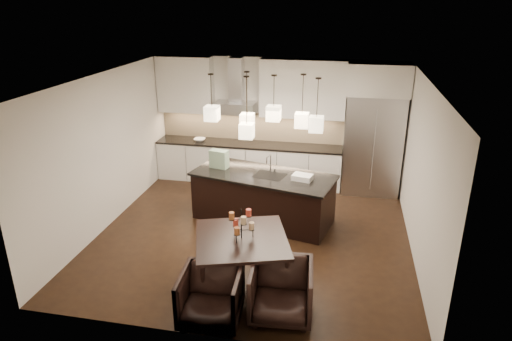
% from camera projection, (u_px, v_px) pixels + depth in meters
% --- Properties ---
extents(floor, '(5.50, 5.50, 0.02)m').
position_uv_depth(floor, '(254.00, 234.00, 8.32)').
color(floor, black).
rests_on(floor, ground).
extents(ceiling, '(5.50, 5.50, 0.02)m').
position_uv_depth(ceiling, '(254.00, 78.00, 7.31)').
color(ceiling, white).
rests_on(ceiling, wall_back).
extents(wall_back, '(5.50, 0.02, 2.80)m').
position_uv_depth(wall_back, '(278.00, 121.00, 10.34)').
color(wall_back, silver).
rests_on(wall_back, ground).
extents(wall_front, '(5.50, 0.02, 2.80)m').
position_uv_depth(wall_front, '(206.00, 240.00, 5.29)').
color(wall_front, silver).
rests_on(wall_front, ground).
extents(wall_left, '(0.02, 5.50, 2.80)m').
position_uv_depth(wall_left, '(106.00, 151.00, 8.32)').
color(wall_left, silver).
rests_on(wall_left, ground).
extents(wall_right, '(0.02, 5.50, 2.80)m').
position_uv_depth(wall_right, '(422.00, 173.00, 7.31)').
color(wall_right, silver).
rests_on(wall_right, ground).
extents(refrigerator, '(1.20, 0.72, 2.15)m').
position_uv_depth(refrigerator, '(372.00, 145.00, 9.72)').
color(refrigerator, '#B7B7BA').
rests_on(refrigerator, floor).
extents(fridge_panel, '(1.26, 0.72, 0.65)m').
position_uv_depth(fridge_panel, '(379.00, 79.00, 9.22)').
color(fridge_panel, silver).
rests_on(fridge_panel, refrigerator).
extents(lower_cabinets, '(4.21, 0.62, 0.88)m').
position_uv_depth(lower_cabinets, '(248.00, 163.00, 10.50)').
color(lower_cabinets, silver).
rests_on(lower_cabinets, floor).
extents(countertop, '(4.21, 0.66, 0.04)m').
position_uv_depth(countertop, '(248.00, 144.00, 10.33)').
color(countertop, black).
rests_on(countertop, lower_cabinets).
extents(backsplash, '(4.21, 0.02, 0.63)m').
position_uv_depth(backsplash, '(251.00, 126.00, 10.48)').
color(backsplash, beige).
rests_on(backsplash, countertop).
extents(upper_cab_left, '(1.25, 0.35, 1.25)m').
position_uv_depth(upper_cab_left, '(185.00, 85.00, 10.27)').
color(upper_cab_left, silver).
rests_on(upper_cab_left, wall_back).
extents(upper_cab_right, '(1.85, 0.35, 1.25)m').
position_uv_depth(upper_cab_right, '(303.00, 89.00, 9.78)').
color(upper_cab_right, silver).
rests_on(upper_cab_right, wall_back).
extents(hood_canopy, '(0.90, 0.52, 0.24)m').
position_uv_depth(hood_canopy, '(235.00, 108.00, 10.14)').
color(hood_canopy, '#B7B7BA').
rests_on(hood_canopy, wall_back).
extents(hood_chimney, '(0.30, 0.28, 0.96)m').
position_uv_depth(hood_chimney, '(236.00, 80.00, 10.02)').
color(hood_chimney, '#B7B7BA').
rests_on(hood_chimney, hood_canopy).
extents(fruit_bowl, '(0.27, 0.27, 0.06)m').
position_uv_depth(fruit_bowl, '(200.00, 140.00, 10.47)').
color(fruit_bowl, silver).
rests_on(fruit_bowl, countertop).
extents(island_body, '(2.72, 1.57, 0.90)m').
position_uv_depth(island_body, '(263.00, 198.00, 8.67)').
color(island_body, black).
rests_on(island_body, floor).
extents(island_top, '(2.82, 1.67, 0.04)m').
position_uv_depth(island_top, '(263.00, 175.00, 8.50)').
color(island_top, black).
rests_on(island_top, island_body).
extents(faucet, '(0.15, 0.26, 0.39)m').
position_uv_depth(faucet, '(271.00, 163.00, 8.47)').
color(faucet, silver).
rests_on(faucet, island_top).
extents(tote_bag, '(0.38, 0.26, 0.35)m').
position_uv_depth(tote_bag, '(219.00, 159.00, 8.76)').
color(tote_bag, '#1C5B2A').
rests_on(tote_bag, island_top).
extents(food_container, '(0.39, 0.32, 0.10)m').
position_uv_depth(food_container, '(302.00, 177.00, 8.21)').
color(food_container, silver).
rests_on(food_container, island_top).
extents(dining_table, '(1.64, 1.64, 0.78)m').
position_uv_depth(dining_table, '(242.00, 261.00, 6.73)').
color(dining_table, black).
rests_on(dining_table, floor).
extents(candelabra, '(0.47, 0.47, 0.46)m').
position_uv_depth(candelabra, '(241.00, 224.00, 6.50)').
color(candelabra, black).
rests_on(candelabra, dining_table).
extents(candle_a, '(0.10, 0.10, 0.10)m').
position_uv_depth(candle_a, '(251.00, 226.00, 6.53)').
color(candle_a, '#DCB486').
rests_on(candle_a, candelabra).
extents(candle_b, '(0.10, 0.10, 0.10)m').
position_uv_depth(candle_b, '(236.00, 223.00, 6.63)').
color(candle_b, '#CC3F2D').
rests_on(candle_b, candelabra).
extents(candle_c, '(0.10, 0.10, 0.10)m').
position_uv_depth(candle_c, '(237.00, 231.00, 6.40)').
color(candle_c, '#AE5E2F').
rests_on(candle_c, candelabra).
extents(candle_d, '(0.10, 0.10, 0.10)m').
position_uv_depth(candle_d, '(249.00, 213.00, 6.56)').
color(candle_d, '#CC3F2D').
rests_on(candle_d, candelabra).
extents(candle_e, '(0.10, 0.10, 0.10)m').
position_uv_depth(candle_e, '(232.00, 216.00, 6.46)').
color(candle_e, '#AE5E2F').
rests_on(candle_e, candelabra).
extents(candle_f, '(0.10, 0.10, 0.10)m').
position_uv_depth(candle_f, '(244.00, 220.00, 6.34)').
color(candle_f, '#DCB486').
rests_on(candle_f, candelabra).
extents(armchair_left, '(0.84, 0.86, 0.74)m').
position_uv_depth(armchair_left, '(211.00, 297.00, 5.96)').
color(armchair_left, black).
rests_on(armchair_left, floor).
extents(armchair_right, '(0.89, 0.91, 0.77)m').
position_uv_depth(armchair_right, '(281.00, 291.00, 6.05)').
color(armchair_right, black).
rests_on(armchair_right, floor).
extents(pendant_a, '(0.24, 0.24, 0.26)m').
position_uv_depth(pendant_a, '(212.00, 113.00, 8.07)').
color(pendant_a, beige).
rests_on(pendant_a, ceiling).
extents(pendant_b, '(0.24, 0.24, 0.26)m').
position_uv_depth(pendant_b, '(247.00, 121.00, 8.39)').
color(pendant_b, beige).
rests_on(pendant_b, ceiling).
extents(pendant_c, '(0.24, 0.24, 0.26)m').
position_uv_depth(pendant_c, '(274.00, 113.00, 7.94)').
color(pendant_c, beige).
rests_on(pendant_c, ceiling).
extents(pendant_d, '(0.24, 0.24, 0.26)m').
position_uv_depth(pendant_d, '(302.00, 120.00, 8.09)').
color(pendant_d, beige).
rests_on(pendant_d, ceiling).
extents(pendant_e, '(0.24, 0.24, 0.26)m').
position_uv_depth(pendant_e, '(316.00, 124.00, 7.71)').
color(pendant_e, beige).
rests_on(pendant_e, ceiling).
extents(pendant_f, '(0.24, 0.24, 0.26)m').
position_uv_depth(pendant_f, '(247.00, 131.00, 7.94)').
color(pendant_f, beige).
rests_on(pendant_f, ceiling).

